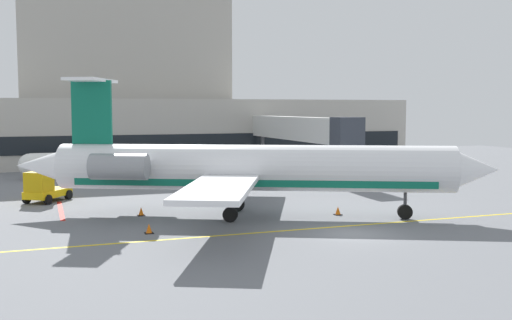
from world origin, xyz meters
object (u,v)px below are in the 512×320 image
at_px(regional_jet, 245,168).
at_px(baggage_tug, 245,173).
at_px(pushback_tractor, 44,188).
at_px(fuel_tank, 56,164).

distance_m(regional_jet, baggage_tug, 16.04).
relative_size(regional_jet, baggage_tug, 6.79).
height_order(baggage_tug, pushback_tractor, pushback_tractor).
bearing_deg(baggage_tug, fuel_tank, 146.92).
height_order(pushback_tractor, fuel_tank, fuel_tank).
bearing_deg(fuel_tank, regional_jet, -67.33).
bearing_deg(baggage_tug, pushback_tractor, -164.36).
height_order(regional_jet, fuel_tank, regional_jet).
bearing_deg(regional_jet, fuel_tank, 112.67).
xyz_separation_m(baggage_tug, pushback_tractor, (-16.94, -4.74, 0.02)).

